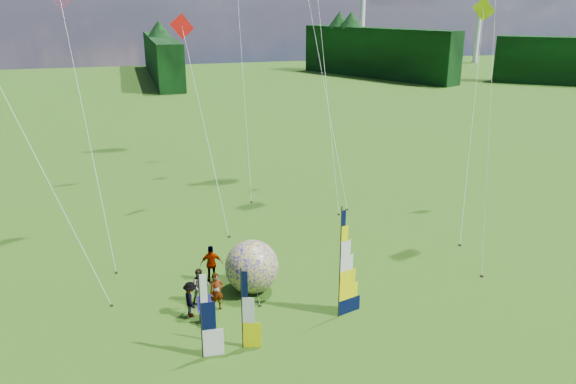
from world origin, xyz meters
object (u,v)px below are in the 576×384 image
object	(u,v)px
feather_banner_main	(340,265)
spectator_b	(200,286)
side_banner_far	(201,317)
camp_chair	(206,311)
kite_whale	(318,40)
spectator_a	(217,292)
spectator_c	(191,299)
spectator_d	(212,264)
bol_inflatable	(252,267)
side_banner_left	(242,310)

from	to	relation	value
feather_banner_main	spectator_b	size ratio (longest dim) A/B	2.91
feather_banner_main	side_banner_far	distance (m)	6.34
camp_chair	kite_whale	bearing A→B (deg)	51.60
spectator_a	spectator_c	bearing A→B (deg)	-179.71
side_banner_far	spectator_d	size ratio (longest dim) A/B	1.91
side_banner_far	spectator_a	distance (m)	3.72
kite_whale	spectator_c	bearing A→B (deg)	-115.31
feather_banner_main	spectator_a	bearing A→B (deg)	141.41
bol_inflatable	spectator_c	xyz separation A→B (m)	(-3.09, -1.46, -0.46)
side_banner_left	spectator_a	bearing A→B (deg)	115.90
bol_inflatable	spectator_c	bearing A→B (deg)	-154.77
bol_inflatable	spectator_d	bearing A→B (deg)	137.53
spectator_c	kite_whale	xyz separation A→B (m)	(11.32, 15.86, 9.80)
side_banner_far	spectator_a	xyz separation A→B (m)	(1.14, 3.42, -0.90)
kite_whale	spectator_a	bearing A→B (deg)	-112.74
camp_chair	kite_whale	size ratio (longest dim) A/B	0.05
bol_inflatable	spectator_b	bearing A→B (deg)	-169.24
side_banner_far	camp_chair	world-z (taller)	side_banner_far
spectator_b	kite_whale	size ratio (longest dim) A/B	0.08
feather_banner_main	spectator_c	bearing A→B (deg)	147.37
side_banner_left	bol_inflatable	bearing A→B (deg)	89.63
bol_inflatable	spectator_b	world-z (taller)	bol_inflatable
spectator_b	camp_chair	bearing A→B (deg)	-90.78
spectator_d	spectator_b	bearing A→B (deg)	73.68
spectator_d	camp_chair	size ratio (longest dim) A/B	1.61
kite_whale	spectator_b	bearing A→B (deg)	-115.64
side_banner_left	kite_whale	bearing A→B (deg)	80.18
spectator_a	spectator_d	world-z (taller)	spectator_d
side_banner_far	spectator_d	xyz separation A→B (m)	(1.36, 6.19, -0.85)
side_banner_left	spectator_d	size ratio (longest dim) A/B	1.81
spectator_d	spectator_a	bearing A→B (deg)	91.74
spectator_b	bol_inflatable	bearing A→B (deg)	10.22
bol_inflatable	spectator_c	world-z (taller)	bol_inflatable
feather_banner_main	bol_inflatable	xyz separation A→B (m)	(-3.11, 3.34, -1.21)
camp_chair	bol_inflatable	bearing A→B (deg)	35.36
feather_banner_main	kite_whale	size ratio (longest dim) A/B	0.23
side_banner_far	spectator_a	world-z (taller)	side_banner_far
side_banner_left	camp_chair	xyz separation A→B (m)	(-1.12, 2.26, -1.12)
feather_banner_main	spectator_c	distance (m)	6.70
bol_inflatable	camp_chair	bearing A→B (deg)	-139.21
feather_banner_main	spectator_b	xyz separation A→B (m)	(-5.64, 2.86, -1.63)
spectator_a	spectator_b	size ratio (longest dim) A/B	1.04
spectator_a	side_banner_far	bearing A→B (deg)	-119.14
side_banner_far	bol_inflatable	world-z (taller)	side_banner_far
spectator_c	kite_whale	size ratio (longest dim) A/B	0.08
feather_banner_main	camp_chair	distance (m)	6.07
spectator_c	spectator_d	distance (m)	3.31
spectator_d	spectator_c	bearing A→B (deg)	71.12
spectator_a	kite_whale	size ratio (longest dim) A/B	0.08
feather_banner_main	spectator_d	size ratio (longest dim) A/B	2.66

